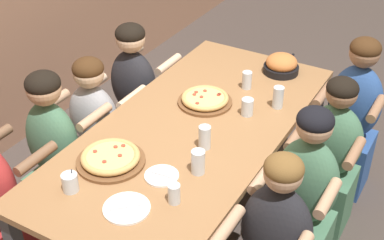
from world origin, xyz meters
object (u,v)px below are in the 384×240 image
skillet_bowl (281,65)px  diner_near_right (351,123)px  drinking_glass_e (278,97)px  empty_plate_a (127,208)px  diner_near_midright (329,163)px  pizza_board_second (205,99)px  diner_far_midleft (57,161)px  empty_plate_b (162,176)px  drinking_glass_a (247,108)px  drinking_glass_b (247,80)px  diner_near_center (302,205)px  drinking_glass_c (174,195)px  diner_far_midright (135,101)px  cocktail_glass_blue (70,183)px  drinking_glass_f (205,139)px  drinking_glass_d (198,162)px  pizza_board_main (111,158)px  diner_far_center (96,135)px

skillet_bowl → diner_near_right: diner_near_right is taller
skillet_bowl → drinking_glass_e: size_ratio=2.51×
empty_plate_a → diner_near_midright: diner_near_midright is taller
pizza_board_second → diner_far_midleft: (-0.69, 0.67, -0.28)m
empty_plate_b → drinking_glass_a: drinking_glass_a is taller
skillet_bowl → empty_plate_b: (-1.39, 0.10, -0.05)m
empty_plate_a → drinking_glass_b: drinking_glass_b is taller
diner_near_center → drinking_glass_c: bearing=50.3°
diner_near_center → diner_far_midright: diner_near_center is taller
empty_plate_b → diner_far_midleft: size_ratio=0.16×
pizza_board_second → diner_near_midright: (0.18, -0.80, -0.32)m
empty_plate_a → diner_far_midright: (1.20, 0.82, -0.27)m
empty_plate_a → drinking_glass_a: 1.07m
empty_plate_b → diner_far_midleft: (0.07, 0.83, -0.26)m
skillet_bowl → cocktail_glass_blue: 1.76m
pizza_board_second → drinking_glass_f: (-0.42, -0.23, 0.03)m
pizza_board_second → cocktail_glass_blue: cocktail_glass_blue is taller
skillet_bowl → diner_far_midleft: 1.65m
empty_plate_b → drinking_glass_b: size_ratio=1.53×
drinking_glass_f → drinking_glass_c: bearing=-169.3°
pizza_board_second → skillet_bowl: bearing=-22.6°
drinking_glass_a → diner_near_right: (0.63, -0.51, -0.30)m
drinking_glass_a → diner_far_midright: bearing=81.6°
pizza_board_second → diner_far_midright: diner_far_midright is taller
skillet_bowl → drinking_glass_b: size_ratio=3.02×
drinking_glass_e → diner_far_midright: diner_far_midright is taller
drinking_glass_d → drinking_glass_e: (0.82, -0.11, 0.00)m
diner_far_midright → diner_near_midright: bearing=1.1°
drinking_glass_e → diner_near_midright: bearing=-90.4°
drinking_glass_d → diner_near_right: diner_near_right is taller
empty_plate_a → drinking_glass_d: drinking_glass_d is taller
drinking_glass_f → diner_far_midright: diner_far_midright is taller
empty_plate_b → diner_near_right: size_ratio=0.15×
diner_far_midright → diner_near_midright: (0.03, -1.47, -0.03)m
diner_near_midright → drinking_glass_f: bearing=46.5°
diner_near_center → skillet_bowl: bearing=-60.3°
cocktail_glass_blue → drinking_glass_b: cocktail_glass_blue is taller
diner_far_midright → diner_near_right: diner_near_right is taller
empty_plate_a → drinking_glass_b: size_ratio=1.96×
pizza_board_main → drinking_glass_d: drinking_glass_d is taller
drinking_glass_a → diner_far_midleft: (-0.71, 0.96, -0.30)m
drinking_glass_e → diner_far_midleft: diner_far_midleft is taller
skillet_bowl → drinking_glass_c: skillet_bowl is taller
pizza_board_second → drinking_glass_a: size_ratio=3.21×
empty_plate_a → drinking_glass_c: (0.16, -0.17, 0.04)m
cocktail_glass_blue → drinking_glass_c: size_ratio=1.16×
diner_near_right → diner_near_center: bearing=90.0°
drinking_glass_b → cocktail_glass_blue: bearing=166.7°
diner_near_right → empty_plate_a: bearing=68.9°
diner_far_center → diner_far_midright: size_ratio=0.95×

